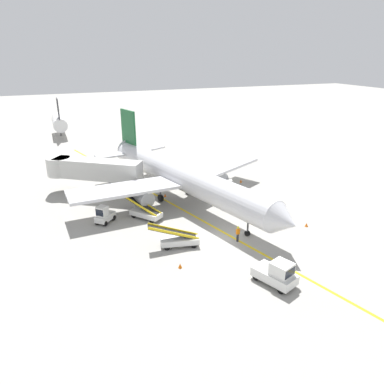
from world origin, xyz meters
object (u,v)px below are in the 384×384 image
object	(u,v)px
belt_loader_forward_hold	(178,239)
safety_cone_nose_left	(241,181)
baggage_tug_near_wing	(228,187)
safety_cone_nose_right	(165,195)
baggage_tug_by_cargo_door	(104,215)
pushback_tug	(277,274)
jet_bridge	(88,169)
ground_crew_marshaller	(238,233)
airliner	(181,176)
safety_cone_wingtip_left	(307,225)
safety_cone_wingtip_right	(180,266)
belt_loader_aft_hold	(145,212)

from	to	relation	value
belt_loader_forward_hold	safety_cone_nose_left	xyz separation A→B (m)	(15.02, 14.39, -0.56)
baggage_tug_near_wing	safety_cone_nose_left	size ratio (longest dim) A/B	6.12
safety_cone_nose_right	safety_cone_nose_left	bearing A→B (deg)	5.96
baggage_tug_by_cargo_door	safety_cone_nose_left	xyz separation A→B (m)	(21.03, 6.29, -0.71)
pushback_tug	baggage_tug_near_wing	xyz separation A→B (m)	(5.61, 20.05, -0.07)
jet_bridge	safety_cone_nose_right	xyz separation A→B (m)	(9.14, -4.86, -3.32)
pushback_tug	ground_crew_marshaller	world-z (taller)	pushback_tug
pushback_tug	safety_cone_nose_right	distance (m)	22.32
belt_loader_forward_hold	airliner	bearing A→B (deg)	68.71
airliner	safety_cone_nose_right	distance (m)	4.14
safety_cone_nose_right	safety_cone_wingtip_left	world-z (taller)	same
jet_bridge	safety_cone_nose_left	world-z (taller)	jet_bridge
airliner	safety_cone_nose_left	world-z (taller)	airliner
airliner	pushback_tug	xyz separation A→B (m)	(1.19, -19.96, -2.42)
ground_crew_marshaller	safety_cone_wingtip_right	xyz separation A→B (m)	(-7.15, -2.42, -0.69)
belt_loader_aft_hold	jet_bridge	bearing A→B (deg)	115.43
ground_crew_marshaller	safety_cone_nose_left	world-z (taller)	ground_crew_marshaller
baggage_tug_near_wing	belt_loader_aft_hold	distance (m)	12.94
belt_loader_forward_hold	ground_crew_marshaller	distance (m)	6.10
safety_cone_nose_left	baggage_tug_by_cargo_door	bearing A→B (deg)	-163.34
baggage_tug_near_wing	belt_loader_forward_hold	bearing A→B (deg)	-135.09
jet_bridge	airliner	bearing A→B (deg)	-33.58
ground_crew_marshaller	safety_cone_wingtip_right	size ratio (longest dim) A/B	3.86
baggage_tug_by_cargo_door	belt_loader_forward_hold	xyz separation A→B (m)	(6.02, -8.09, -0.15)
pushback_tug	belt_loader_forward_hold	size ratio (longest dim) A/B	0.78
baggage_tug_by_cargo_door	safety_cone_wingtip_left	size ratio (longest dim) A/B	5.98
belt_loader_aft_hold	safety_cone_nose_right	size ratio (longest dim) A/B	10.76
jet_bridge	baggage_tug_near_wing	world-z (taller)	jet_bridge
baggage_tug_near_wing	pushback_tug	bearing A→B (deg)	-105.63
jet_bridge	belt_loader_forward_hold	distance (m)	19.26
safety_cone_nose_left	safety_cone_wingtip_right	world-z (taller)	same
ground_crew_marshaller	safety_cone_wingtip_left	bearing A→B (deg)	1.14
safety_cone_nose_left	safety_cone_nose_right	distance (m)	12.30
belt_loader_forward_hold	ground_crew_marshaller	bearing A→B (deg)	-13.11
jet_bridge	safety_cone_nose_left	distance (m)	21.93
pushback_tug	safety_cone_wingtip_left	size ratio (longest dim) A/B	9.19
airliner	safety_cone_nose_left	size ratio (longest dim) A/B	79.02
pushback_tug	belt_loader_forward_hold	world-z (taller)	belt_loader_forward_hold
belt_loader_forward_hold	safety_cone_wingtip_right	bearing A→B (deg)	-107.68
safety_cone_nose_right	belt_loader_forward_hold	bearing A→B (deg)	-102.00
safety_cone_nose_left	jet_bridge	bearing A→B (deg)	170.49
ground_crew_marshaller	safety_cone_nose_left	xyz separation A→B (m)	(9.08, 15.77, -0.69)
belt_loader_aft_hold	safety_cone_nose_left	world-z (taller)	belt_loader_aft_hold
safety_cone_nose_right	safety_cone_wingtip_right	world-z (taller)	same
belt_loader_forward_hold	safety_cone_nose_right	bearing A→B (deg)	78.00
jet_bridge	ground_crew_marshaller	bearing A→B (deg)	-57.57
pushback_tug	safety_cone_nose_left	bearing A→B (deg)	67.76
airliner	ground_crew_marshaller	bearing A→B (deg)	-82.22
pushback_tug	ground_crew_marshaller	xyz separation A→B (m)	(0.49, 7.65, -0.08)
jet_bridge	baggage_tug_by_cargo_door	bearing A→B (deg)	-88.02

